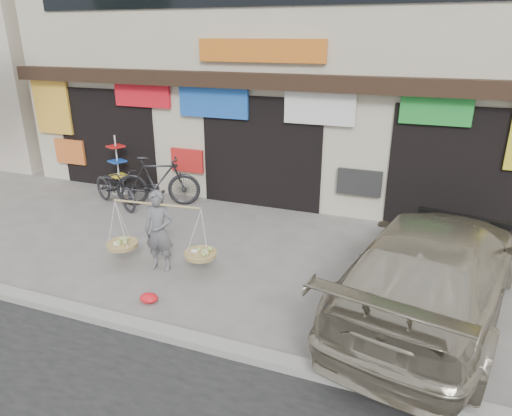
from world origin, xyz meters
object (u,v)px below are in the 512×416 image
at_px(suv, 433,267).
at_px(display_rack, 118,170).
at_px(bike_1, 158,181).
at_px(street_vendor, 159,234).
at_px(bike_0, 115,187).

bearing_deg(suv, display_rack, -8.68).
relative_size(bike_1, display_rack, 1.32).
distance_m(street_vendor, display_rack, 4.69).
relative_size(street_vendor, display_rack, 1.32).
xyz_separation_m(street_vendor, bike_1, (-1.85, 2.87, -0.05)).
relative_size(bike_0, display_rack, 1.19).
distance_m(street_vendor, bike_1, 3.41).
bearing_deg(bike_0, display_rack, 56.12).
distance_m(suv, display_rack, 8.49).
bearing_deg(bike_1, suv, -134.29).
height_order(street_vendor, suv, suv).
bearing_deg(display_rack, street_vendor, -44.58).
relative_size(street_vendor, bike_0, 1.11).
height_order(street_vendor, bike_1, street_vendor).
height_order(street_vendor, display_rack, display_rack).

